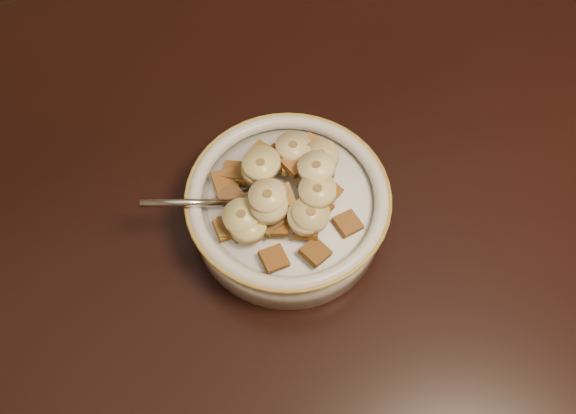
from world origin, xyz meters
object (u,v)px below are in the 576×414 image
object	(u,v)px
table	(376,281)
cereal_bowl	(288,212)
spoon	(257,202)
chair	(167,47)

from	to	relation	value
table	cereal_bowl	xyz separation A→B (m)	(-0.06, 0.07, 0.04)
table	cereal_bowl	size ratio (longest dim) A/B	8.23
cereal_bowl	spoon	bearing A→B (deg)	169.62
chair	spoon	distance (m)	0.65
chair	spoon	xyz separation A→B (m)	(0.02, -0.55, 0.35)
table	cereal_bowl	world-z (taller)	cereal_bowl
spoon	cereal_bowl	bearing A→B (deg)	90.00
chair	table	bearing A→B (deg)	-105.29
chair	cereal_bowl	size ratio (longest dim) A/B	5.19
cereal_bowl	spoon	distance (m)	0.04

